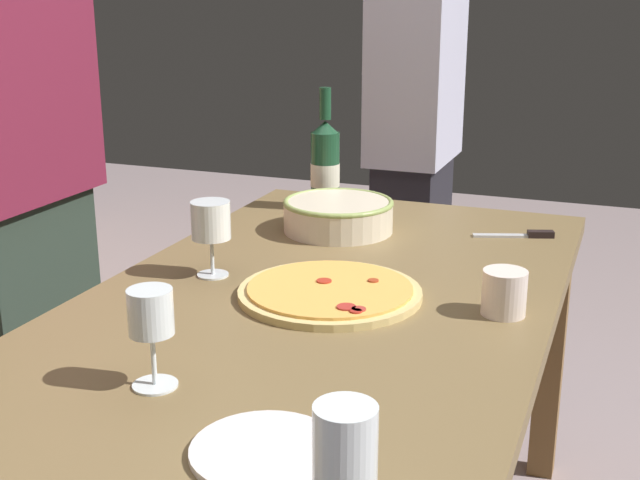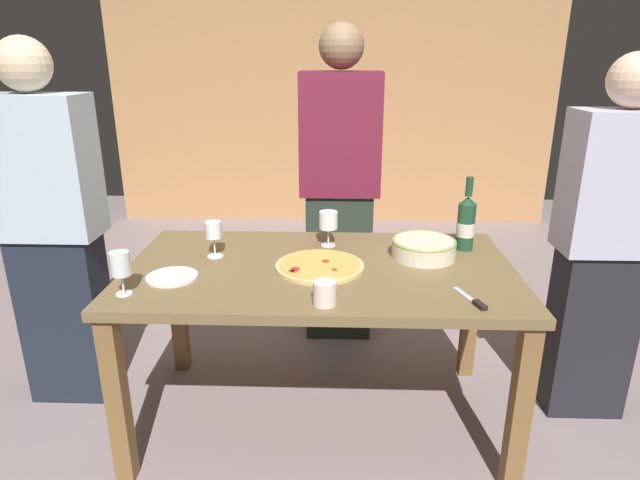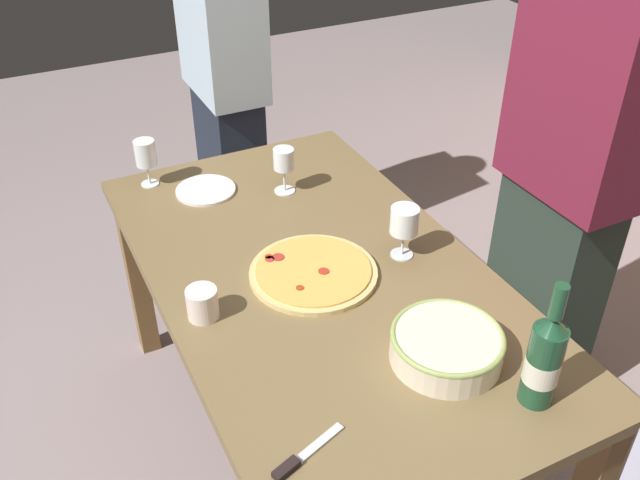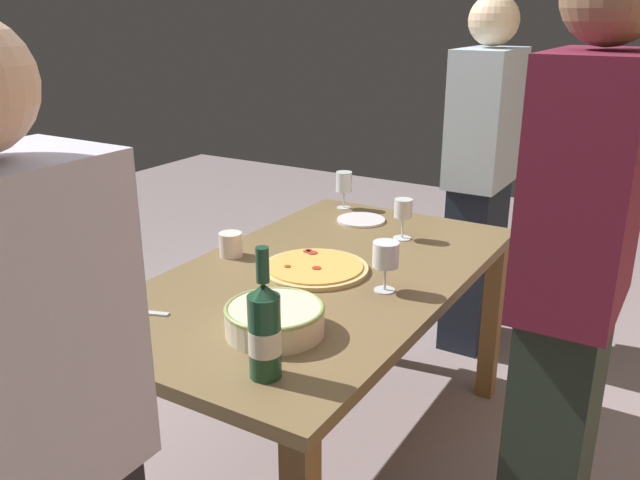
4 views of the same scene
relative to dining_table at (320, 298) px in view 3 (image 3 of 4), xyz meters
name	(u,v)px [view 3 (image 3 of 4)]	position (x,y,z in m)	size (l,w,h in m)	color
ground_plane	(320,444)	(0.00, 0.00, -0.66)	(8.00, 8.00, 0.00)	gray
dining_table	(320,298)	(0.00, 0.00, 0.00)	(1.60, 0.90, 0.75)	brown
pizza	(314,273)	(0.00, -0.02, 0.10)	(0.37, 0.37, 0.02)	#D8BB74
serving_bowl	(447,345)	(0.44, 0.12, 0.14)	(0.28, 0.28, 0.08)	beige
wine_bottle	(544,359)	(0.64, 0.23, 0.22)	(0.08, 0.08, 0.33)	#1B452B
wine_glass_near_pizza	(145,154)	(-0.71, -0.30, 0.21)	(0.07, 0.07, 0.17)	white
wine_glass_by_bottle	(284,161)	(-0.46, 0.10, 0.21)	(0.07, 0.07, 0.16)	white
wine_glass_far_left	(404,223)	(0.03, 0.26, 0.21)	(0.08, 0.08, 0.16)	white
cup_amber	(202,303)	(0.03, -0.36, 0.14)	(0.08, 0.08, 0.09)	white
side_plate	(206,190)	(-0.58, -0.14, 0.10)	(0.20, 0.20, 0.01)	white
pizza_knife	(300,458)	(0.56, -0.32, 0.10)	(0.09, 0.19, 0.02)	silver
person_host	(225,86)	(-1.20, 0.16, 0.18)	(0.43, 0.24, 1.66)	#1C2330
person_guest_left	(568,180)	(0.08, 0.82, 0.23)	(0.43, 0.24, 1.74)	#253228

